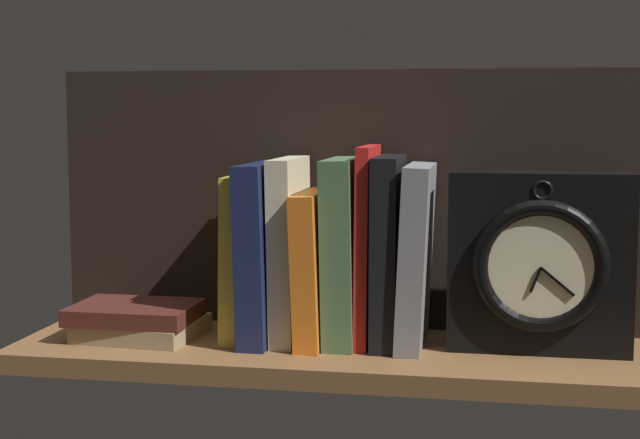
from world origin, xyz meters
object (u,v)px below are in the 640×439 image
object	(u,v)px
book_green_romantic	(344,251)
book_stack_side	(138,321)
book_red_requiem	(367,245)
book_gray_chess	(416,256)
framed_clock	(539,263)
book_cream_twain	(290,249)
book_yellow_seinlanguage	(240,257)
book_orange_pandolfini	(315,266)
book_navy_bierce	(263,251)
book_black_skeptic	(388,251)

from	to	relation	value
book_green_romantic	book_stack_side	size ratio (longest dim) A/B	1.44
book_red_requiem	book_gray_chess	distance (cm)	6.25
book_green_romantic	book_gray_chess	distance (cm)	9.16
book_green_romantic	framed_clock	distance (cm)	24.23
book_cream_twain	book_stack_side	bearing A→B (deg)	-171.35
book_gray_chess	framed_clock	world-z (taller)	book_gray_chess
book_yellow_seinlanguage	book_cream_twain	distance (cm)	6.73
book_cream_twain	book_orange_pandolfini	distance (cm)	3.89
framed_clock	book_green_romantic	bearing A→B (deg)	178.03
book_red_requiem	book_yellow_seinlanguage	bearing A→B (deg)	180.00
book_green_romantic	book_yellow_seinlanguage	bearing A→B (deg)	180.00
book_navy_bierce	book_orange_pandolfini	bearing A→B (deg)	0.00
book_gray_chess	framed_clock	xyz separation A→B (cm)	(15.06, -0.83, -0.35)
book_yellow_seinlanguage	book_green_romantic	world-z (taller)	book_green_romantic
book_red_requiem	book_black_skeptic	world-z (taller)	book_red_requiem
book_gray_chess	book_stack_side	xyz separation A→B (cm)	(-35.71, -2.98, -9.14)
book_navy_bierce	book_cream_twain	xyz separation A→B (cm)	(3.49, 0.00, 0.34)
book_orange_pandolfini	book_black_skeptic	world-z (taller)	book_black_skeptic
book_yellow_seinlanguage	book_gray_chess	xyz separation A→B (cm)	(22.78, 0.00, 0.78)
book_cream_twain	book_green_romantic	bearing A→B (deg)	0.00
book_cream_twain	book_red_requiem	xyz separation A→B (cm)	(10.00, -0.00, 0.80)
book_black_skeptic	book_cream_twain	bearing A→B (deg)	180.00
book_cream_twain	book_navy_bierce	bearing A→B (deg)	180.00
book_yellow_seinlanguage	book_gray_chess	world-z (taller)	book_gray_chess
book_navy_bierce	book_cream_twain	distance (cm)	3.50
book_gray_chess	book_yellow_seinlanguage	bearing A→B (deg)	180.00
book_yellow_seinlanguage	book_orange_pandolfini	distance (cm)	9.94
book_orange_pandolfini	book_stack_side	xyz separation A→B (cm)	(-22.83, -2.98, -7.37)
book_red_requiem	book_black_skeptic	xyz separation A→B (cm)	(2.69, 0.00, -0.62)
book_red_requiem	framed_clock	size ratio (longest dim) A/B	1.14
book_yellow_seinlanguage	book_gray_chess	distance (cm)	22.79
book_yellow_seinlanguage	book_green_romantic	size ratio (longest dim) A/B	0.90
book_yellow_seinlanguage	book_navy_bierce	distance (cm)	3.24
book_cream_twain	book_green_romantic	size ratio (longest dim) A/B	1.00
book_green_romantic	book_red_requiem	bearing A→B (deg)	-0.00
book_navy_bierce	book_green_romantic	bearing A→B (deg)	0.00
book_green_romantic	book_stack_side	xyz separation A→B (cm)	(-26.56, -2.98, -9.49)
book_yellow_seinlanguage	book_cream_twain	bearing A→B (deg)	0.00
book_gray_chess	book_red_requiem	bearing A→B (deg)	-180.00
book_orange_pandolfini	book_black_skeptic	bearing A→B (deg)	0.00
book_yellow_seinlanguage	book_orange_pandolfini	bearing A→B (deg)	0.00
book_navy_bierce	book_red_requiem	size ratio (longest dim) A/B	0.91
book_black_skeptic	book_gray_chess	distance (cm)	3.49
book_red_requiem	book_black_skeptic	distance (cm)	2.76
book_cream_twain	book_red_requiem	distance (cm)	10.03
book_navy_bierce	framed_clock	bearing A→B (deg)	-1.37
book_red_requiem	book_stack_side	xyz separation A→B (cm)	(-29.57, -2.98, -10.29)
book_orange_pandolfini	book_stack_side	size ratio (longest dim) A/B	1.18
book_orange_pandolfini	book_gray_chess	distance (cm)	13.00
book_green_romantic	book_stack_side	world-z (taller)	book_green_romantic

